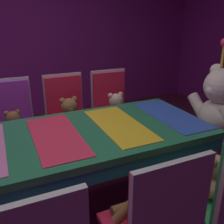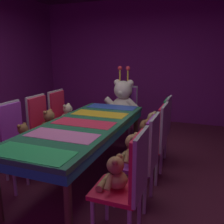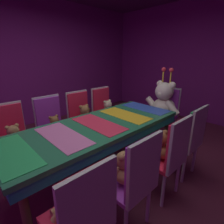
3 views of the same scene
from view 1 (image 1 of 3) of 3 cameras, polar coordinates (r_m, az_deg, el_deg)
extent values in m
plane|color=#591E33|center=(2.26, -10.98, -22.50)|extent=(7.90, 7.90, 0.00)
cube|color=#721E72|center=(4.25, -21.40, 17.51)|extent=(0.12, 6.40, 2.80)
cube|color=#26724C|center=(1.85, -12.47, -6.08)|extent=(0.90, 2.34, 0.05)
cube|color=teal|center=(1.89, -12.30, -8.11)|extent=(0.88, 2.30, 0.10)
cylinder|color=#4C3826|center=(2.20, 19.69, -13.43)|extent=(0.07, 0.07, 0.69)
cylinder|color=#4C3826|center=(2.71, 8.60, -5.62)|extent=(0.07, 0.07, 0.69)
cube|color=#E52D4C|center=(1.84, -12.54, -5.30)|extent=(0.77, 0.32, 0.01)
cube|color=yellow|center=(1.99, 1.60, -2.80)|extent=(0.77, 0.32, 0.01)
cube|color=blue|center=(2.24, 13.15, -0.62)|extent=(0.77, 0.32, 0.01)
cube|color=purple|center=(2.62, -20.92, -5.53)|extent=(0.40, 0.40, 0.04)
cube|color=purple|center=(2.69, -21.96, 1.25)|extent=(0.05, 0.38, 0.50)
cube|color=#B2B2B7|center=(2.71, -22.00, 1.38)|extent=(0.03, 0.41, 0.55)
cylinder|color=#B2B2B7|center=(2.59, -16.39, -11.02)|extent=(0.04, 0.04, 0.42)
cylinder|color=#B2B2B7|center=(2.58, -23.55, -12.11)|extent=(0.04, 0.04, 0.42)
cylinder|color=#B2B2B7|center=(2.87, -17.41, -7.86)|extent=(0.04, 0.04, 0.42)
cylinder|color=#B2B2B7|center=(2.86, -23.81, -8.83)|extent=(0.04, 0.04, 0.42)
ellipsoid|color=brown|center=(2.58, -21.18, -3.67)|extent=(0.17, 0.17, 0.13)
sphere|color=brown|center=(2.52, -21.50, -1.31)|extent=(0.13, 0.13, 0.13)
sphere|color=#99663C|center=(2.48, -21.39, -1.88)|extent=(0.05, 0.05, 0.05)
sphere|color=brown|center=(2.52, -20.55, 0.02)|extent=(0.05, 0.05, 0.05)
sphere|color=brown|center=(2.52, -22.79, -0.31)|extent=(0.05, 0.05, 0.05)
cylinder|color=brown|center=(2.54, -19.31, -3.41)|extent=(0.05, 0.12, 0.11)
cylinder|color=brown|center=(2.54, -23.01, -3.96)|extent=(0.05, 0.12, 0.11)
cylinder|color=brown|center=(2.50, -19.85, -5.39)|extent=(0.06, 0.12, 0.06)
cylinder|color=brown|center=(2.50, -21.85, -5.70)|extent=(0.06, 0.12, 0.06)
cube|color=red|center=(2.67, -9.45, -3.81)|extent=(0.40, 0.40, 0.04)
cube|color=red|center=(2.74, -10.79, 2.78)|extent=(0.05, 0.38, 0.50)
cube|color=#B2B2B7|center=(2.76, -10.90, 2.90)|extent=(0.03, 0.41, 0.55)
cylinder|color=#B2B2B7|center=(2.68, -4.89, -9.03)|extent=(0.04, 0.04, 0.42)
cylinder|color=#B2B2B7|center=(2.61, -11.62, -10.33)|extent=(0.04, 0.04, 0.42)
cylinder|color=#B2B2B7|center=(2.95, -7.02, -6.20)|extent=(0.04, 0.04, 0.42)
cylinder|color=#B2B2B7|center=(2.88, -13.13, -7.27)|extent=(0.04, 0.04, 0.42)
ellipsoid|color=olive|center=(2.63, -9.59, -1.63)|extent=(0.20, 0.20, 0.16)
sphere|color=olive|center=(2.56, -9.67, 1.29)|extent=(0.16, 0.16, 0.16)
sphere|color=#AE7747|center=(2.51, -9.32, 0.64)|extent=(0.06, 0.06, 0.06)
sphere|color=olive|center=(2.57, -8.54, 2.89)|extent=(0.06, 0.06, 0.06)
sphere|color=olive|center=(2.54, -11.19, 2.52)|extent=(0.06, 0.06, 0.06)
cylinder|color=olive|center=(2.61, -7.20, -1.27)|extent=(0.06, 0.14, 0.14)
cylinder|color=olive|center=(2.56, -11.55, -1.96)|extent=(0.06, 0.14, 0.14)
cylinder|color=olive|center=(2.54, -7.54, -3.63)|extent=(0.07, 0.15, 0.07)
cylinder|color=olive|center=(2.52, -9.88, -4.02)|extent=(0.07, 0.15, 0.07)
cube|color=red|center=(2.83, 0.76, -2.07)|extent=(0.40, 0.40, 0.04)
cube|color=red|center=(2.90, -0.74, 4.12)|extent=(0.05, 0.38, 0.50)
cube|color=#B2B2B7|center=(2.91, -0.91, 4.23)|extent=(0.03, 0.41, 0.55)
cylinder|color=#B2B2B7|center=(2.87, 5.03, -6.91)|extent=(0.04, 0.04, 0.42)
cylinder|color=#B2B2B7|center=(2.74, -0.88, -8.22)|extent=(0.04, 0.04, 0.42)
cylinder|color=#B2B2B7|center=(3.12, 2.15, -4.46)|extent=(0.04, 0.04, 0.42)
cylinder|color=#B2B2B7|center=(3.00, -3.34, -5.53)|extent=(0.04, 0.04, 0.42)
ellipsoid|color=beige|center=(2.79, 0.77, -0.06)|extent=(0.19, 0.19, 0.16)
sphere|color=beige|center=(2.73, 0.94, 2.59)|extent=(0.16, 0.16, 0.16)
sphere|color=#FDDCAD|center=(2.69, 1.43, 2.03)|extent=(0.06, 0.06, 0.06)
sphere|color=beige|center=(2.75, 1.90, 4.01)|extent=(0.06, 0.06, 0.06)
sphere|color=beige|center=(2.71, -0.33, 3.71)|extent=(0.06, 0.06, 0.06)
cylinder|color=beige|center=(2.79, 2.93, 0.27)|extent=(0.05, 0.14, 0.13)
cylinder|color=beige|center=(2.72, -0.73, -0.33)|extent=(0.05, 0.14, 0.13)
cylinder|color=beige|center=(2.73, 2.89, -1.79)|extent=(0.07, 0.15, 0.07)
cylinder|color=beige|center=(2.68, 0.93, -2.15)|extent=(0.07, 0.15, 0.07)
sphere|color=tan|center=(1.30, -18.78, -21.93)|extent=(0.06, 0.06, 0.06)
sphere|color=#9E7247|center=(1.20, -21.79, -22.04)|extent=(0.06, 0.06, 0.06)
sphere|color=#9E7247|center=(1.20, -15.75, -21.11)|extent=(0.06, 0.06, 0.06)
cube|color=red|center=(1.25, 12.40, -21.23)|extent=(0.05, 0.38, 0.50)
cube|color=#B2B2B7|center=(1.23, 13.04, -21.80)|extent=(0.03, 0.41, 0.55)
ellipsoid|color=brown|center=(1.46, 7.41, -21.85)|extent=(0.20, 0.20, 0.16)
sphere|color=brown|center=(1.38, 7.29, -16.91)|extent=(0.16, 0.16, 0.16)
sphere|color=#99663C|center=(1.42, 6.06, -16.10)|extent=(0.06, 0.06, 0.06)
sphere|color=brown|center=(1.30, 5.46, -15.96)|extent=(0.06, 0.06, 0.06)
sphere|color=brown|center=(1.36, 10.09, -14.52)|extent=(0.06, 0.06, 0.06)
cylinder|color=brown|center=(1.44, 2.80, -21.63)|extent=(0.06, 0.14, 0.13)
cylinder|color=brown|center=(1.52, 10.02, -19.21)|extent=(0.06, 0.14, 0.13)
cylinder|color=brown|center=(1.56, 2.79, -21.04)|extent=(0.07, 0.15, 0.07)
cylinder|color=brown|center=(1.60, 6.43, -19.88)|extent=(0.07, 0.15, 0.07)
cube|color=#268C4C|center=(1.82, 21.87, -17.97)|extent=(0.40, 0.40, 0.04)
cylinder|color=#B2B2B7|center=(2.14, 21.00, -19.16)|extent=(0.04, 0.04, 0.42)
cylinder|color=#B2B2B7|center=(1.96, 13.81, -22.42)|extent=(0.04, 0.04, 0.42)
ellipsoid|color=tan|center=(1.76, 22.32, -15.35)|extent=(0.19, 0.19, 0.15)
sphere|color=tan|center=(1.70, 22.54, -11.38)|extent=(0.15, 0.15, 0.15)
sphere|color=tan|center=(1.73, 21.28, -10.96)|extent=(0.06, 0.06, 0.06)
sphere|color=tan|center=(1.63, 21.84, -10.51)|extent=(0.06, 0.06, 0.06)
cylinder|color=tan|center=(1.72, 19.22, -15.33)|extent=(0.05, 0.13, 0.12)
cylinder|color=tan|center=(1.84, 23.59, -13.44)|extent=(0.05, 0.13, 0.12)
cylinder|color=tan|center=(1.83, 18.19, -15.29)|extent=(0.06, 0.14, 0.06)
cylinder|color=tan|center=(1.89, 20.49, -14.34)|extent=(0.06, 0.14, 0.06)
cube|color=purple|center=(2.73, 22.67, -4.63)|extent=(0.40, 0.40, 0.04)
cylinder|color=#B2B2B7|center=(2.64, 22.05, -11.16)|extent=(0.04, 0.04, 0.42)
cylinder|color=#B2B2B7|center=(3.04, 22.01, -6.83)|extent=(0.04, 0.04, 0.42)
cylinder|color=#B2B2B7|center=(2.83, 17.43, -8.29)|extent=(0.04, 0.04, 0.42)
ellipsoid|color=silver|center=(2.66, 23.26, -0.69)|extent=(0.41, 0.41, 0.33)
sphere|color=silver|center=(2.55, 23.63, 5.40)|extent=(0.33, 0.33, 0.33)
sphere|color=white|center=(2.48, 21.79, 4.64)|extent=(0.12, 0.12, 0.12)
sphere|color=silver|center=(2.63, 22.59, 8.75)|extent=(0.12, 0.12, 0.12)
cylinder|color=silver|center=(2.72, 19.04, 1.09)|extent=(0.29, 0.11, 0.27)
cylinder|color=silver|center=(2.45, 20.43, -4.92)|extent=(0.31, 0.14, 0.14)
cylinder|color=silver|center=(2.59, 17.13, -3.11)|extent=(0.31, 0.14, 0.14)
cylinder|color=gold|center=(2.58, 23.85, 11.78)|extent=(0.03, 0.03, 0.22)
camera|label=2|loc=(2.31, -106.92, -4.88)|focal=39.34mm
camera|label=3|loc=(0.98, -111.92, -5.15)|focal=27.91mm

